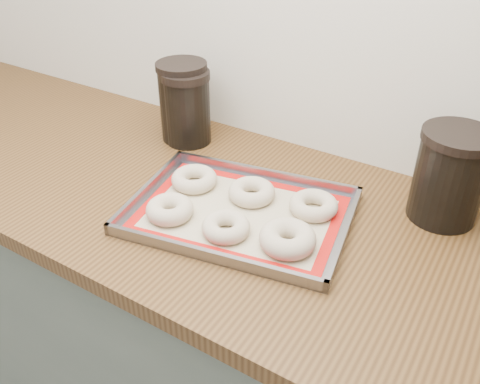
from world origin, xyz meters
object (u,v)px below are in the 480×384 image
Objects in this scene: canister_left at (183,101)px; bagel_back_mid at (252,192)px; bagel_back_right at (314,205)px; bagel_front_mid at (226,227)px; bagel_back_left at (194,179)px; baking_tray at (240,213)px; bagel_front_right at (288,239)px; bagel_front_left at (170,209)px; canister_right at (450,176)px; canister_mid at (187,107)px.

bagel_back_mid is at bearing -28.26° from canister_left.
bagel_back_mid is 1.00× the size of bagel_back_right.
bagel_back_left is at bearing 145.00° from bagel_front_mid.
baking_tray is 0.15m from bagel_front_right.
bagel_front_left is at bearing -57.94° from canister_left.
canister_mid is at bearing -179.43° from canister_right.
bagel_front_right is 0.14m from bagel_back_right.
bagel_back_left is at bearing -48.28° from canister_left.
canister_mid is 0.98× the size of canister_right.
bagel_front_mid reaches higher than baking_tray.
canister_mid is (-0.18, 0.31, 0.07)m from bagel_front_left.
bagel_back_left is (-0.16, 0.11, -0.00)m from bagel_front_mid.
canister_right is (0.66, 0.01, 0.00)m from canister_mid.
canister_left is at bearing 144.27° from baking_tray.
bagel_back_right is at bearing -17.35° from canister_left.
bagel_back_right is (0.25, 0.18, -0.00)m from bagel_front_left.
baking_tray is 4.91× the size of bagel_back_right.
canister_left is (-0.46, 0.27, 0.08)m from bagel_front_right.
canister_mid reaches higher than bagel_back_right.
bagel_front_left is 0.50× the size of canister_right.
bagel_front_right reaches higher than bagel_back_mid.
canister_right is (0.36, 0.23, 0.09)m from baking_tray.
canister_left reaches higher than canister_mid.
canister_left is (-0.20, 0.32, 0.08)m from bagel_front_left.
bagel_front_right is 1.06× the size of bagel_back_left.
bagel_back_left is at bearing -160.05° from canister_right.
bagel_back_mid is 0.50× the size of canister_left.
canister_right reaches higher than baking_tray.
canister_mid reaches higher than bagel_back_left.
bagel_front_left is 0.26m from bagel_front_right.
bagel_front_mid is 0.13m from bagel_front_right.
bagel_front_left is 0.52× the size of canister_mid.
bagel_back_right is at bearing -16.88° from canister_mid.
bagel_front_mid is (0.13, 0.01, -0.00)m from bagel_front_left.
bagel_back_right is at bearing -149.65° from canister_right.
canister_right reaches higher than bagel_back_right.
canister_left reaches higher than bagel_back_mid.
baking_tray is at bearing -35.73° from canister_left.
canister_right is at bearing 32.93° from bagel_front_left.
canister_mid is (-0.43, 0.13, 0.08)m from bagel_back_right.
bagel_front_right is 1.07× the size of bagel_back_right.
bagel_back_right is 0.46m from canister_mid.
canister_mid is at bearing 120.37° from bagel_front_left.
bagel_front_right is at bearing -31.25° from canister_mid.
baking_tray is 2.64× the size of canister_mid.
bagel_front_right reaches higher than bagel_front_left.
bagel_front_left is at bearing -170.85° from bagel_front_right.
bagel_back_mid is (-0.01, 0.06, 0.01)m from baking_tray.
bagel_front_left is at bearing -143.95° from baking_tray.
bagel_back_left is 0.53× the size of canister_right.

